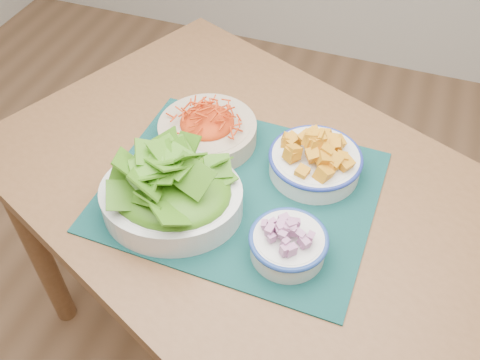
# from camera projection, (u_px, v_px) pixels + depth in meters

# --- Properties ---
(table) EXTENTS (1.37, 1.17, 0.75)m
(table) POSITION_uv_depth(u_px,v_px,m) (255.00, 217.00, 1.20)
(table) COLOR brown
(table) RESTS_ON ground
(placemat) EXTENTS (0.56, 0.46, 0.00)m
(placemat) POSITION_uv_depth(u_px,v_px,m) (240.00, 191.00, 1.11)
(placemat) COLOR #082B2A
(placemat) RESTS_ON table
(carrot_bowl) EXTENTS (0.29, 0.29, 0.09)m
(carrot_bowl) POSITION_uv_depth(u_px,v_px,m) (207.00, 127.00, 1.18)
(carrot_bowl) COLOR tan
(carrot_bowl) RESTS_ON placemat
(squash_bowl) EXTENTS (0.25, 0.25, 0.10)m
(squash_bowl) POSITION_uv_depth(u_px,v_px,m) (316.00, 156.00, 1.11)
(squash_bowl) COLOR white
(squash_bowl) RESTS_ON placemat
(lettuce_bowl) EXTENTS (0.33, 0.29, 0.14)m
(lettuce_bowl) POSITION_uv_depth(u_px,v_px,m) (170.00, 188.00, 1.02)
(lettuce_bowl) COLOR silver
(lettuce_bowl) RESTS_ON placemat
(onion_bowl) EXTENTS (0.15, 0.15, 0.08)m
(onion_bowl) POSITION_uv_depth(u_px,v_px,m) (289.00, 241.00, 0.97)
(onion_bowl) COLOR silver
(onion_bowl) RESTS_ON placemat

